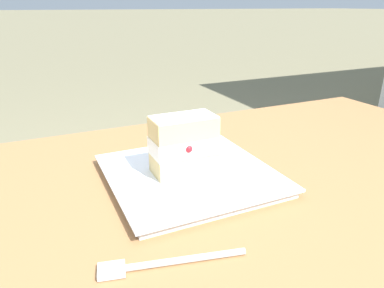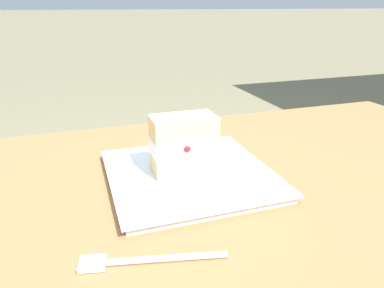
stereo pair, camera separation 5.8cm
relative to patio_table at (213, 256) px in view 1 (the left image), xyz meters
The scene contains 4 objects.
patio_table is the anchor object (origin of this frame).
dessert_plate 0.14m from the patio_table, 92.99° to the right, with size 0.27×0.27×0.02m.
cake_slice 0.18m from the patio_table, 84.76° to the right, with size 0.11×0.07×0.10m.
dessert_fork 0.18m from the patio_table, 39.03° to the left, with size 0.17×0.05×0.01m.
Camera 1 is at (0.22, 0.40, 0.96)m, focal length 33.07 mm.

